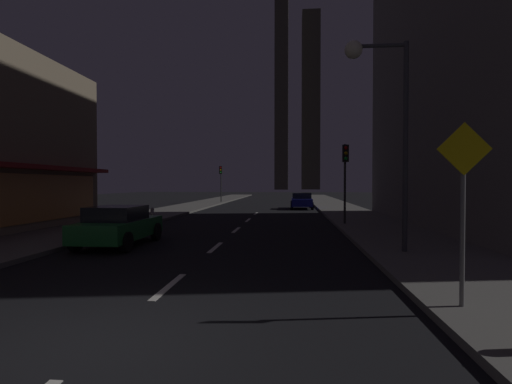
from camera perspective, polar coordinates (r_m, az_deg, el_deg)
name	(u,v)px	position (r m, az deg, el deg)	size (l,w,h in m)	color
ground_plane	(263,208)	(37.22, 1.09, -2.34)	(78.00, 136.00, 0.10)	black
sidewalk_right	(337,207)	(37.37, 11.87, -2.16)	(4.00, 76.00, 0.15)	#605E59
sidewalk_left	(192,206)	(38.36, -9.40, -2.06)	(4.00, 76.00, 0.15)	#605E59
lane_marking_center	(227,237)	(16.43, -4.22, -6.66)	(0.16, 28.20, 0.01)	silver
skyscraper_distant_tall	(281,87)	(156.20, 3.78, 15.12)	(5.20, 6.69, 79.56)	#434032
skyscraper_distant_mid	(311,102)	(161.63, 8.07, 13.04)	(7.15, 8.05, 70.80)	#3F3C2F
car_parked_near	(119,225)	(15.03, -19.56, -4.65)	(1.98, 4.24, 1.45)	#1E722D
car_parked_far	(302,201)	(34.97, 6.74, -1.28)	(1.98, 4.24, 1.45)	navy
fire_hydrant_far_left	(152,213)	(24.81, -15.03, -2.99)	(0.42, 0.30, 0.65)	#B2B2B2
traffic_light_near_right	(345,166)	(20.90, 13.02, 3.75)	(0.32, 0.48, 4.20)	#2D2D2D
traffic_light_far_left	(221,176)	(45.20, -5.20, 2.40)	(0.32, 0.48, 4.20)	#2D2D2D
street_lamp_right	(379,94)	(12.99, 17.62, 13.64)	(1.96, 0.56, 6.58)	#38383D
pedestrian_crossing_sign	(463,198)	(7.49, 28.22, -0.77)	(0.91, 0.08, 3.15)	slate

